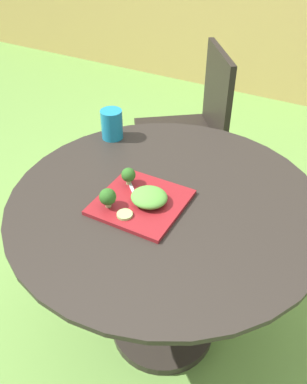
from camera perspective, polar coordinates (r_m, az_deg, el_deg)
The scene contains 10 objects.
ground_plane at distance 1.91m, azimuth 1.29°, elevation -18.27°, with size 12.00×12.00×0.00m, color #669342.
patio_table at distance 1.51m, azimuth 1.56°, elevation -7.40°, with size 1.05×1.05×0.73m.
patio_chair at distance 2.27m, azimuth 5.76°, elevation 9.77°, with size 0.62×0.62×0.90m.
salad_plate at distance 1.35m, azimuth -1.74°, elevation -1.41°, with size 0.27×0.27×0.01m, color maroon.
drinking_glass at distance 1.68m, azimuth -5.77°, elevation 9.11°, with size 0.09×0.09×0.12m.
fork at distance 1.37m, azimuth -2.74°, elevation -0.11°, with size 0.12×0.12×0.00m.
lettuce_mound at distance 1.32m, azimuth -0.60°, elevation -0.72°, with size 0.12×0.11×0.04m, color #519338.
broccoli_floret_0 at distance 1.30m, azimuth -6.35°, elevation -0.69°, with size 0.05×0.05×0.07m.
broccoli_floret_1 at distance 1.39m, azimuth -3.52°, elevation 2.32°, with size 0.05×0.05×0.06m.
cucumber_slice_0 at distance 1.29m, azimuth -4.00°, elevation -3.13°, with size 0.05×0.05×0.01m, color #8EB766.
Camera 1 is at (0.47, -0.95, 1.59)m, focal length 38.57 mm.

